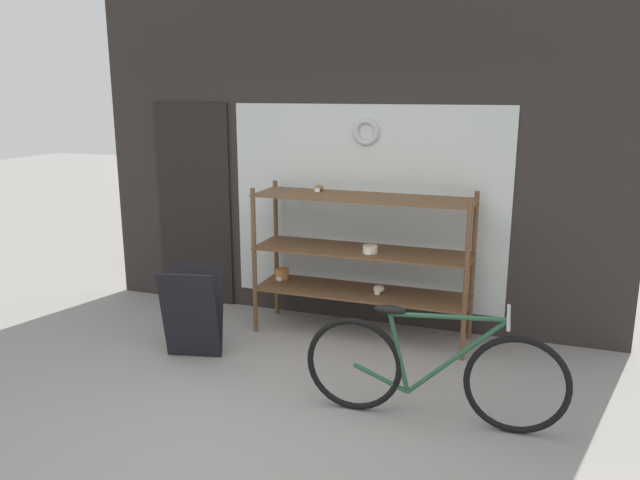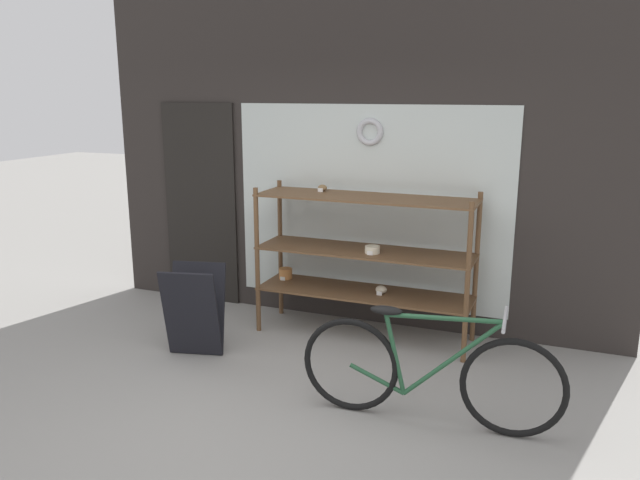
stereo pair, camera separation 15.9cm
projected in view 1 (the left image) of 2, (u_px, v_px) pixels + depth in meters
name	position (u px, v px, depth m)	size (l,w,h in m)	color
ground_plane	(238.00, 435.00, 4.12)	(30.00, 30.00, 0.00)	gray
storefront_facade	(343.00, 124.00, 5.86)	(5.22, 0.13, 3.96)	#2D2826
display_case	(360.00, 251.00, 5.65)	(1.97, 0.55, 1.37)	brown
bicycle	(431.00, 371.00, 4.23)	(1.79, 0.46, 0.82)	black
sandwich_board	(193.00, 312.00, 5.26)	(0.55, 0.48, 0.78)	black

